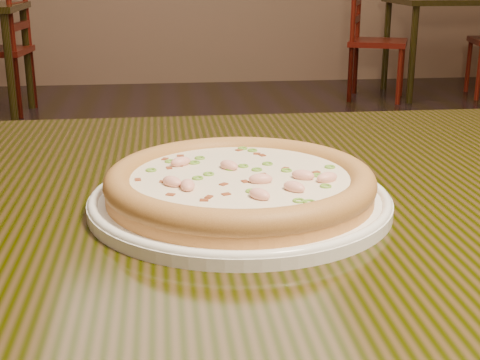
{
  "coord_description": "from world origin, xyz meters",
  "views": [
    {
      "loc": [
        -0.18,
        -1.39,
        0.99
      ],
      "look_at": [
        -0.1,
        -0.74,
        0.78
      ],
      "focal_mm": 50.0,
      "sensor_mm": 36.0,
      "label": 1
    }
  ],
  "objects": [
    {
      "name": "hero_table",
      "position": [
        0.02,
        -0.69,
        0.65
      ],
      "size": [
        1.2,
        0.8,
        0.75
      ],
      "color": "black",
      "rests_on": "ground"
    },
    {
      "name": "plate",
      "position": [
        -0.1,
        -0.74,
        0.76
      ],
      "size": [
        0.31,
        0.31,
        0.02
      ],
      "color": "white",
      "rests_on": "hero_table"
    },
    {
      "name": "chair_b",
      "position": [
        -1.24,
        3.38,
        0.44
      ],
      "size": [
        0.46,
        0.46,
        0.95
      ],
      "color": "#560D0B",
      "rests_on": "ground"
    },
    {
      "name": "bg_table_right",
      "position": [
        2.12,
        3.7,
        0.65
      ],
      "size": [
        1.0,
        0.7,
        0.75
      ],
      "color": "black",
      "rests_on": "ground"
    },
    {
      "name": "pizza",
      "position": [
        -0.1,
        -0.74,
        0.78
      ],
      "size": [
        0.28,
        0.28,
        0.03
      ],
      "color": "#C88442",
      "rests_on": "plate"
    },
    {
      "name": "chair_c",
      "position": [
        1.41,
        3.61,
        0.44
      ],
      "size": [
        0.55,
        0.55,
        0.95
      ],
      "color": "#560D0B",
      "rests_on": "ground"
    }
  ]
}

